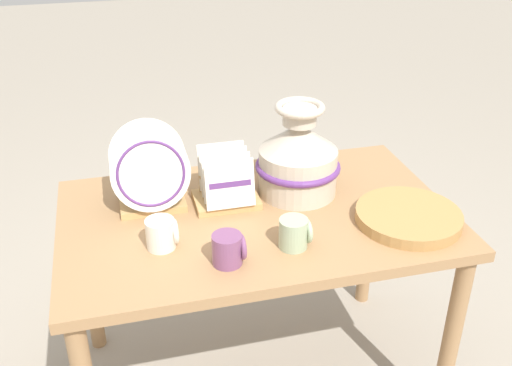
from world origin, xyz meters
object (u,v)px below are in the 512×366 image
ceramic_vase (298,157)px  dish_rack_square_plates (226,187)px  dish_rack_round_plates (150,175)px  mug_cream_glaze (162,234)px  mug_sage_glaze (295,233)px  mug_plum_glaze (229,249)px  wicker_charger_stack (408,217)px

ceramic_vase → dish_rack_square_plates: ceramic_vase is taller
dish_rack_round_plates → mug_cream_glaze: bearing=-88.6°
ceramic_vase → mug_sage_glaze: size_ratio=3.43×
mug_plum_glaze → mug_sage_glaze: (0.20, 0.03, 0.00)m
dish_rack_square_plates → mug_plum_glaze: (-0.06, -0.33, -0.01)m
ceramic_vase → dish_rack_round_plates: 0.48m
mug_plum_glaze → mug_cream_glaze: (-0.17, 0.12, 0.00)m
mug_sage_glaze → dish_rack_round_plates: bearing=138.7°
ceramic_vase → mug_cream_glaze: bearing=-155.7°
dish_rack_round_plates → wicker_charger_stack: bearing=-21.0°
dish_rack_square_plates → mug_cream_glaze: size_ratio=2.27×
dish_rack_square_plates → mug_cream_glaze: bearing=-138.5°
dish_rack_round_plates → ceramic_vase: bearing=-2.7°
dish_rack_round_plates → mug_cream_glaze: dish_rack_round_plates is taller
wicker_charger_stack → mug_cream_glaze: (-0.75, 0.05, 0.03)m
dish_rack_square_plates → wicker_charger_stack: dish_rack_square_plates is taller
ceramic_vase → dish_rack_square_plates: bearing=-177.3°
dish_rack_square_plates → wicker_charger_stack: (0.52, -0.26, -0.04)m
dish_rack_round_plates → mug_cream_glaze: 0.25m
mug_cream_glaze → mug_plum_glaze: bearing=-36.1°
ceramic_vase → mug_plum_glaze: bearing=-132.2°
wicker_charger_stack → mug_sage_glaze: mug_sage_glaze is taller
dish_rack_square_plates → dish_rack_round_plates: bearing=171.6°
ceramic_vase → dish_rack_square_plates: (-0.25, -0.01, -0.07)m
dish_rack_round_plates → mug_plum_glaze: dish_rack_round_plates is taller
dish_rack_square_plates → mug_cream_glaze: (-0.23, -0.20, -0.01)m
dish_rack_square_plates → mug_sage_glaze: dish_rack_square_plates is taller
mug_plum_glaze → mug_cream_glaze: bearing=143.9°
mug_plum_glaze → dish_rack_square_plates: bearing=79.5°
mug_sage_glaze → ceramic_vase: bearing=71.0°
dish_rack_round_plates → dish_rack_square_plates: bearing=-8.4°
mug_cream_glaze → ceramic_vase: bearing=24.3°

